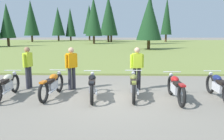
{
  "coord_description": "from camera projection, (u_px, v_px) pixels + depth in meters",
  "views": [
    {
      "loc": [
        0.23,
        -7.62,
        2.31
      ],
      "look_at": [
        0.0,
        0.6,
        0.9
      ],
      "focal_mm": 37.08,
      "sensor_mm": 36.0,
      "label": 1
    }
  ],
  "objects": [
    {
      "name": "motorcycle_black",
      "position": [
        92.0,
        86.0,
        7.93
      ],
      "size": [
        0.62,
        2.1,
        0.88
      ],
      "color": "black",
      "rests_on": "ground"
    },
    {
      "name": "rider_in_hivis_vest",
      "position": [
        71.0,
        66.0,
        9.01
      ],
      "size": [
        0.42,
        0.41,
        1.67
      ],
      "color": "#2D2D38",
      "rests_on": "ground"
    },
    {
      "name": "motorcycle_cream",
      "position": [
        7.0,
        85.0,
        7.99
      ],
      "size": [
        0.62,
        2.1,
        0.88
      ],
      "color": "black",
      "rests_on": "ground"
    },
    {
      "name": "forest_treeline",
      "position": [
        92.0,
        18.0,
        42.66
      ],
      "size": [
        28.77,
        28.51,
        8.87
      ],
      "color": "#47331E",
      "rests_on": "ground"
    },
    {
      "name": "rider_with_back_turned",
      "position": [
        28.0,
        65.0,
        9.24
      ],
      "size": [
        0.3,
        0.54,
        1.67
      ],
      "color": "#2D2D38",
      "rests_on": "ground"
    },
    {
      "name": "motorcycle_red",
      "position": [
        176.0,
        88.0,
        7.68
      ],
      "size": [
        0.62,
        2.1,
        0.88
      ],
      "color": "black",
      "rests_on": "ground"
    },
    {
      "name": "motorcycle_navy",
      "position": [
        218.0,
        86.0,
        7.88
      ],
      "size": [
        0.62,
        2.1,
        0.88
      ],
      "color": "black",
      "rests_on": "ground"
    },
    {
      "name": "motorcycle_olive",
      "position": [
        134.0,
        85.0,
        7.99
      ],
      "size": [
        0.62,
        2.1,
        0.88
      ],
      "color": "black",
      "rests_on": "ground"
    },
    {
      "name": "rider_near_row_end",
      "position": [
        137.0,
        66.0,
        8.96
      ],
      "size": [
        0.54,
        0.29,
        1.67
      ],
      "color": "black",
      "rests_on": "ground"
    },
    {
      "name": "motorcycle_orange",
      "position": [
        52.0,
        85.0,
        8.07
      ],
      "size": [
        0.62,
        2.1,
        0.88
      ],
      "color": "black",
      "rests_on": "ground"
    },
    {
      "name": "ground_plane",
      "position": [
        112.0,
        99.0,
        7.9
      ],
      "size": [
        140.0,
        140.0,
        0.0
      ],
      "primitive_type": "plane",
      "color": "gray"
    },
    {
      "name": "grass_moorland",
      "position": [
        117.0,
        46.0,
        33.66
      ],
      "size": [
        80.0,
        44.0,
        0.1
      ],
      "primitive_type": "cube",
      "color": "olive",
      "rests_on": "ground"
    }
  ]
}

